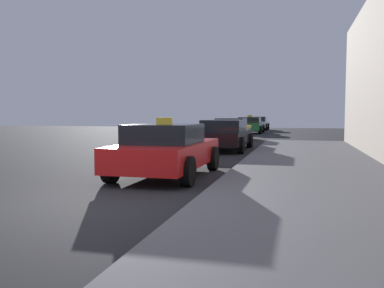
{
  "coord_description": "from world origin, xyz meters",
  "views": [
    {
      "loc": [
        3.61,
        -5.78,
        1.51
      ],
      "look_at": [
        1.57,
        1.98,
        0.92
      ],
      "focal_mm": 38.03,
      "sensor_mm": 36.0,
      "label": 1
    }
  ],
  "objects_px": {
    "car_yellow": "(232,129)",
    "car_red": "(166,150)",
    "car_black": "(224,135)",
    "car_white": "(257,123)",
    "car_green": "(250,125)"
  },
  "relations": [
    {
      "from": "car_yellow",
      "to": "car_green",
      "type": "bearing_deg",
      "value": 89.45
    },
    {
      "from": "car_yellow",
      "to": "car_red",
      "type": "bearing_deg",
      "value": -87.11
    },
    {
      "from": "car_green",
      "to": "car_white",
      "type": "xyz_separation_m",
      "value": [
        -0.08,
        6.78,
        -0.0
      ]
    },
    {
      "from": "car_green",
      "to": "car_red",
      "type": "bearing_deg",
      "value": -88.39
    },
    {
      "from": "car_green",
      "to": "car_white",
      "type": "bearing_deg",
      "value": 90.64
    },
    {
      "from": "car_red",
      "to": "car_white",
      "type": "xyz_separation_m",
      "value": [
        -0.72,
        29.74,
        -0.0
      ]
    },
    {
      "from": "car_black",
      "to": "car_green",
      "type": "bearing_deg",
      "value": 92.67
    },
    {
      "from": "car_black",
      "to": "car_yellow",
      "type": "bearing_deg",
      "value": 96.63
    },
    {
      "from": "car_red",
      "to": "car_yellow",
      "type": "xyz_separation_m",
      "value": [
        -0.73,
        14.39,
        0.0
      ]
    },
    {
      "from": "car_black",
      "to": "car_yellow",
      "type": "height_order",
      "value": "same"
    },
    {
      "from": "car_red",
      "to": "car_green",
      "type": "distance_m",
      "value": 22.96
    },
    {
      "from": "car_red",
      "to": "car_white",
      "type": "bearing_deg",
      "value": 91.39
    },
    {
      "from": "car_white",
      "to": "car_green",
      "type": "bearing_deg",
      "value": -89.36
    },
    {
      "from": "car_yellow",
      "to": "car_white",
      "type": "height_order",
      "value": "same"
    },
    {
      "from": "car_red",
      "to": "car_black",
      "type": "bearing_deg",
      "value": 89.4
    }
  ]
}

